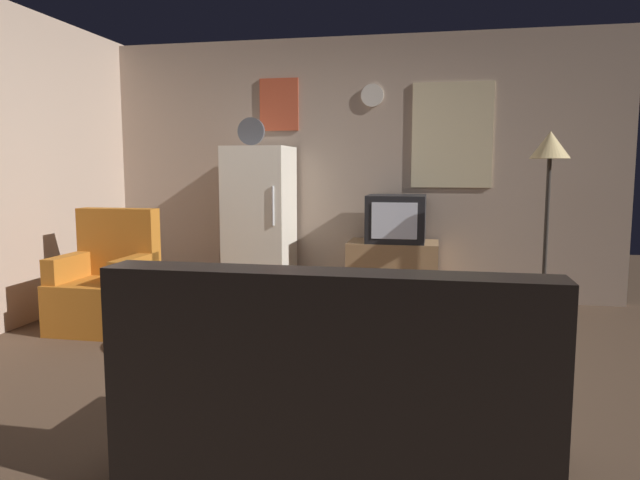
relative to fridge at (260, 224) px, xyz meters
name	(u,v)px	position (x,y,z in m)	size (l,w,h in m)	color
ground_plane	(297,376)	(0.86, -2.04, -0.75)	(12.00, 12.00, 0.00)	#4C3828
wall_with_art	(354,168)	(0.87, 0.41, 0.54)	(5.20, 0.12, 2.57)	tan
fridge	(260,224)	(0.00, 0.00, 0.00)	(0.60, 0.62, 1.77)	silver
tv_stand	(393,273)	(1.30, 0.05, -0.45)	(0.84, 0.53, 0.60)	#9E754C
crt_tv	(396,218)	(1.32, 0.05, 0.07)	(0.54, 0.51, 0.44)	black
standing_lamp	(549,160)	(2.58, -0.44, 0.60)	(0.32, 0.32, 1.59)	#332D28
coffee_table	(231,324)	(0.31, -1.71, -0.53)	(0.72, 0.72, 0.44)	#9E754C
wine_glass	(231,277)	(0.25, -1.53, -0.24)	(0.05, 0.05, 0.15)	silver
mug_ceramic_white	(237,286)	(0.36, -1.70, -0.27)	(0.08, 0.08, 0.09)	silver
mug_ceramic_tan	(238,284)	(0.34, -1.62, -0.27)	(0.08, 0.08, 0.09)	tan
remote_control	(219,290)	(0.22, -1.69, -0.30)	(0.15, 0.04, 0.02)	black
armchair	(107,286)	(-0.92, -1.22, -0.42)	(0.68, 0.68, 0.96)	#B2661E
couch	(335,405)	(1.30, -3.18, -0.44)	(1.70, 0.80, 0.92)	black
book_stack	(460,304)	(1.92, -0.08, -0.69)	(0.22, 0.18, 0.12)	beige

